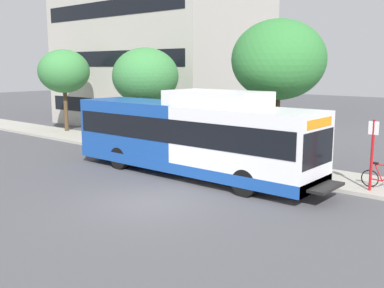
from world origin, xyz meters
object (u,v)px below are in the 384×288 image
at_px(bus_stop_sign_pole, 372,150).
at_px(street_tree_near_stop, 278,60).
at_px(street_tree_mid_block, 145,76).
at_px(street_tree_far_block, 64,71).
at_px(transit_bus, 191,136).

height_order(bus_stop_sign_pole, street_tree_near_stop, street_tree_near_stop).
height_order(street_tree_near_stop, street_tree_mid_block, street_tree_near_stop).
relative_size(street_tree_mid_block, street_tree_far_block, 0.98).
distance_m(transit_bus, street_tree_near_stop, 5.32).
xyz_separation_m(transit_bus, street_tree_far_block, (3.93, 14.83, 2.56)).
bearing_deg(street_tree_near_stop, street_tree_far_block, 89.59).
xyz_separation_m(transit_bus, street_tree_near_stop, (3.81, -1.92, 3.18)).
bearing_deg(street_tree_mid_block, street_tree_near_stop, -91.34).
xyz_separation_m(street_tree_mid_block, street_tree_far_block, (-0.09, 7.98, 0.22)).
bearing_deg(street_tree_mid_block, transit_bus, -120.37).
bearing_deg(street_tree_near_stop, bus_stop_sign_pole, -109.55).
bearing_deg(street_tree_far_block, transit_bus, -104.84).
bearing_deg(street_tree_mid_block, bus_stop_sign_pole, -98.11).
relative_size(transit_bus, bus_stop_sign_pole, 4.71).
distance_m(street_tree_near_stop, street_tree_mid_block, 8.81).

